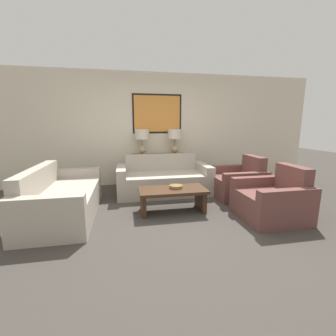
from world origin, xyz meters
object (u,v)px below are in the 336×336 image
(couch_by_back_wall, at_px, (164,180))
(armchair_near_camera, at_px, (272,201))
(table_lamp_right, at_px, (175,137))
(decorative_bowl, at_px, (176,187))
(table_lamp_left, at_px, (142,137))
(coffee_table, at_px, (173,195))
(armchair_near_back_wall, at_px, (238,183))
(couch_by_side, at_px, (62,199))
(console_table, at_px, (159,170))

(couch_by_back_wall, height_order, armchair_near_camera, armchair_near_camera)
(table_lamp_right, xyz_separation_m, decorative_bowl, (-0.36, -1.71, -0.74))
(table_lamp_right, height_order, decorative_bowl, table_lamp_right)
(couch_by_back_wall, distance_m, armchair_near_camera, 2.18)
(table_lamp_left, xyz_separation_m, coffee_table, (0.36, -1.73, -0.87))
(decorative_bowl, height_order, armchair_near_camera, armchair_near_camera)
(decorative_bowl, bearing_deg, couch_by_back_wall, 91.87)
(table_lamp_right, distance_m, couch_by_back_wall, 1.16)
(decorative_bowl, relative_size, armchair_near_back_wall, 0.24)
(table_lamp_left, bearing_deg, couch_by_side, -131.78)
(console_table, xyz_separation_m, armchair_near_back_wall, (1.45, -1.18, -0.10))
(table_lamp_right, bearing_deg, couch_by_back_wall, -120.69)
(couch_by_side, xyz_separation_m, coffee_table, (1.77, -0.15, 0.01))
(table_lamp_left, distance_m, table_lamp_right, 0.78)
(table_lamp_left, height_order, armchair_near_back_wall, table_lamp_left)
(table_lamp_right, xyz_separation_m, armchair_near_back_wall, (1.06, -1.18, -0.88))
(couch_by_side, distance_m, decorative_bowl, 1.85)
(console_table, distance_m, armchair_near_camera, 2.71)
(console_table, relative_size, armchair_near_camera, 1.43)
(couch_by_side, height_order, armchair_near_camera, armchair_near_camera)
(couch_by_side, xyz_separation_m, armchair_near_back_wall, (3.25, 0.40, 0.00))
(couch_by_back_wall, bearing_deg, couch_by_side, -152.83)
(couch_by_side, relative_size, armchair_near_camera, 2.11)
(console_table, height_order, coffee_table, console_table)
(decorative_bowl, relative_size, armchair_near_camera, 0.24)
(table_lamp_right, bearing_deg, table_lamp_left, 180.00)
(decorative_bowl, height_order, armchair_near_back_wall, armchair_near_back_wall)
(console_table, height_order, couch_by_side, couch_by_side)
(console_table, relative_size, table_lamp_left, 2.24)
(couch_by_side, bearing_deg, table_lamp_right, 35.81)
(couch_by_side, xyz_separation_m, decorative_bowl, (1.84, -0.12, 0.14))
(console_table, distance_m, decorative_bowl, 1.71)
(table_lamp_right, relative_size, armchair_near_back_wall, 0.64)
(couch_by_side, relative_size, armchair_near_back_wall, 2.11)
(decorative_bowl, bearing_deg, armchair_near_back_wall, 20.39)
(table_lamp_right, xyz_separation_m, coffee_table, (-0.42, -1.73, -0.87))
(couch_by_side, relative_size, coffee_table, 1.72)
(console_table, height_order, armchair_near_camera, armchair_near_camera)
(couch_by_side, bearing_deg, armchair_near_back_wall, 7.02)
(table_lamp_right, bearing_deg, armchair_near_back_wall, -48.22)
(decorative_bowl, xyz_separation_m, armchair_near_camera, (1.41, -0.58, -0.14))
(console_table, bearing_deg, coffee_table, -91.02)
(table_lamp_left, distance_m, armchair_near_back_wall, 2.35)
(couch_by_back_wall, bearing_deg, table_lamp_left, 120.69)
(couch_by_side, distance_m, armchair_near_camera, 3.33)
(couch_by_side, relative_size, decorative_bowl, 8.95)
(couch_by_back_wall, distance_m, couch_by_side, 2.03)
(coffee_table, height_order, armchair_near_camera, armchair_near_camera)
(table_lamp_left, distance_m, couch_by_back_wall, 1.16)
(console_table, bearing_deg, armchair_near_camera, -57.64)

